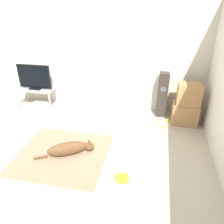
# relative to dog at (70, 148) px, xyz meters

# --- Properties ---
(ground_plane) EXTENTS (12.00, 12.00, 0.00)m
(ground_plane) POSITION_rel_dog_xyz_m (-0.10, -0.01, -0.13)
(ground_plane) COLOR #BCB29E
(wall_back) EXTENTS (8.00, 0.06, 2.55)m
(wall_back) POSITION_rel_dog_xyz_m (-0.10, 2.09, 1.15)
(wall_back) COLOR beige
(wall_back) RESTS_ON ground_plane
(area_rug) EXTENTS (1.57, 1.48, 0.01)m
(area_rug) POSITION_rel_dog_xyz_m (-0.13, -0.02, -0.12)
(area_rug) COLOR #847056
(area_rug) RESTS_ON ground_plane
(dog) EXTENTS (0.93, 0.58, 0.25)m
(dog) POSITION_rel_dog_xyz_m (0.00, 0.00, 0.00)
(dog) COLOR brown
(dog) RESTS_ON area_rug
(frisbee) EXTENTS (0.23, 0.23, 0.03)m
(frisbee) POSITION_rel_dog_xyz_m (1.01, -0.39, -0.12)
(frisbee) COLOR yellow
(frisbee) RESTS_ON ground_plane
(cardboard_box_lower) EXTENTS (0.54, 0.41, 0.47)m
(cardboard_box_lower) POSITION_rel_dog_xyz_m (2.06, 1.58, 0.11)
(cardboard_box_lower) COLOR #A87A4C
(cardboard_box_lower) RESTS_ON ground_plane
(cardboard_box_upper) EXTENTS (0.48, 0.36, 0.46)m
(cardboard_box_upper) POSITION_rel_dog_xyz_m (2.08, 1.58, 0.57)
(cardboard_box_upper) COLOR #A87A4C
(cardboard_box_upper) RESTS_ON cardboard_box_lower
(floor_speaker) EXTENTS (0.22, 0.23, 1.04)m
(floor_speaker) POSITION_rel_dog_xyz_m (1.54, 1.85, 0.39)
(floor_speaker) COLOR #2D2823
(floor_speaker) RESTS_ON ground_plane
(tv_stand) EXTENTS (0.94, 0.45, 0.46)m
(tv_stand) POSITION_rel_dog_xyz_m (-1.58, 1.75, 0.27)
(tv_stand) COLOR #A8A8AD
(tv_stand) RESTS_ON ground_plane
(tv) EXTENTS (0.85, 0.20, 0.61)m
(tv) POSITION_rel_dog_xyz_m (-1.58, 1.75, 0.63)
(tv) COLOR black
(tv) RESTS_ON tv_stand
(tennis_ball_by_boxes) EXTENTS (0.07, 0.07, 0.07)m
(tennis_ball_by_boxes) POSITION_rel_dog_xyz_m (1.69, 1.55, -0.10)
(tennis_ball_by_boxes) COLOR #C6E033
(tennis_ball_by_boxes) RESTS_ON ground_plane
(tennis_ball_near_speaker) EXTENTS (0.07, 0.07, 0.07)m
(tennis_ball_near_speaker) POSITION_rel_dog_xyz_m (1.64, 1.23, -0.10)
(tennis_ball_near_speaker) COLOR #C6E033
(tennis_ball_near_speaker) RESTS_ON ground_plane
(tennis_ball_loose_on_carpet) EXTENTS (0.07, 0.07, 0.07)m
(tennis_ball_loose_on_carpet) POSITION_rel_dog_xyz_m (1.50, 1.54, -0.10)
(tennis_ball_loose_on_carpet) COLOR #C6E033
(tennis_ball_loose_on_carpet) RESTS_ON ground_plane
(game_console) EXTENTS (0.35, 0.23, 0.08)m
(game_console) POSITION_rel_dog_xyz_m (-1.53, 1.75, -0.09)
(game_console) COLOR white
(game_console) RESTS_ON ground_plane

